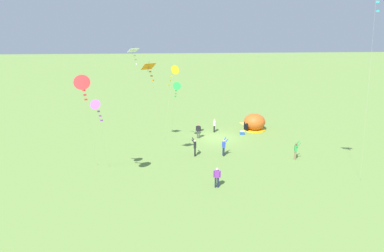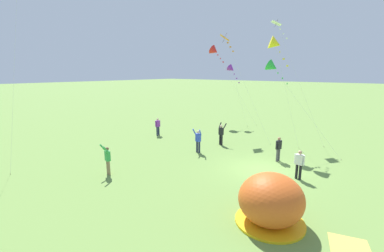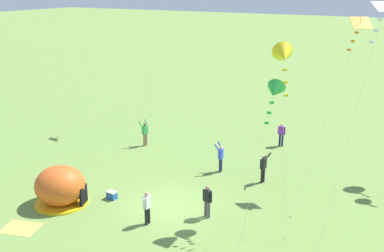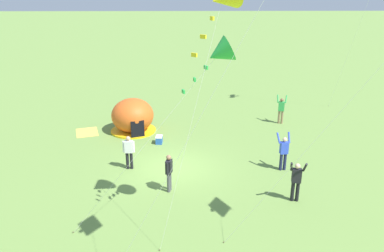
{
  "view_description": "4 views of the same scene",
  "coord_description": "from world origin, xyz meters",
  "px_view_note": "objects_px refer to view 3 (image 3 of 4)",
  "views": [
    {
      "loc": [
        6.23,
        32.97,
        11.96
      ],
      "look_at": [
        3.54,
        5.23,
        3.22
      ],
      "focal_mm": 28.0,
      "sensor_mm": 36.0,
      "label": 1
    },
    {
      "loc": [
        -14.65,
        -6.12,
        6.1
      ],
      "look_at": [
        0.06,
        5.74,
        2.08
      ],
      "focal_mm": 24.0,
      "sensor_mm": 36.0,
      "label": 2
    },
    {
      "loc": [
        11.48,
        -18.17,
        11.3
      ],
      "look_at": [
        -1.43,
        4.91,
        2.85
      ],
      "focal_mm": 42.0,
      "sensor_mm": 36.0,
      "label": 3
    },
    {
      "loc": [
        16.86,
        0.5,
        8.35
      ],
      "look_at": [
        -0.92,
        0.94,
        1.88
      ],
      "focal_mm": 35.0,
      "sensor_mm": 36.0,
      "label": 4
    }
  ],
  "objects_px": {
    "person_strolling": "(207,200)",
    "kite_orange": "(359,28)",
    "kite_yellow": "(284,55)",
    "kite_green": "(275,91)",
    "person_arms_raised": "(145,133)",
    "kite_white": "(382,15)",
    "popup_tent": "(60,186)",
    "cooler_box": "(112,195)",
    "person_flying_kite": "(263,167)",
    "person_watching_sky": "(147,206)",
    "person_near_tent": "(281,133)",
    "person_with_toddler": "(221,157)"
  },
  "relations": [
    {
      "from": "cooler_box",
      "to": "person_with_toddler",
      "type": "height_order",
      "value": "person_with_toddler"
    },
    {
      "from": "person_watching_sky",
      "to": "kite_orange",
      "type": "relative_size",
      "value": 0.18
    },
    {
      "from": "person_with_toddler",
      "to": "popup_tent",
      "type": "bearing_deg",
      "value": -124.85
    },
    {
      "from": "person_watching_sky",
      "to": "kite_yellow",
      "type": "bearing_deg",
      "value": 37.13
    },
    {
      "from": "kite_yellow",
      "to": "kite_green",
      "type": "distance_m",
      "value": 1.74
    },
    {
      "from": "person_flying_kite",
      "to": "person_arms_raised",
      "type": "xyz_separation_m",
      "value": [
        -9.72,
        1.81,
        0.0
      ]
    },
    {
      "from": "person_with_toddler",
      "to": "person_arms_raised",
      "type": "distance_m",
      "value": 7.01
    },
    {
      "from": "person_flying_kite",
      "to": "kite_white",
      "type": "bearing_deg",
      "value": -20.27
    },
    {
      "from": "person_strolling",
      "to": "kite_orange",
      "type": "height_order",
      "value": "kite_orange"
    },
    {
      "from": "cooler_box",
      "to": "person_arms_raised",
      "type": "relative_size",
      "value": 0.29
    },
    {
      "from": "cooler_box",
      "to": "person_strolling",
      "type": "bearing_deg",
      "value": 7.95
    },
    {
      "from": "person_with_toddler",
      "to": "kite_yellow",
      "type": "bearing_deg",
      "value": -37.34
    },
    {
      "from": "person_with_toddler",
      "to": "person_strolling",
      "type": "xyz_separation_m",
      "value": [
        1.92,
        -5.51,
        -0.03
      ]
    },
    {
      "from": "person_flying_kite",
      "to": "kite_yellow",
      "type": "xyz_separation_m",
      "value": [
        1.91,
        -3.44,
        7.16
      ]
    },
    {
      "from": "person_watching_sky",
      "to": "person_near_tent",
      "type": "height_order",
      "value": "same"
    },
    {
      "from": "popup_tent",
      "to": "kite_yellow",
      "type": "xyz_separation_m",
      "value": [
        10.38,
        4.34,
        7.16
      ]
    },
    {
      "from": "popup_tent",
      "to": "person_arms_raised",
      "type": "xyz_separation_m",
      "value": [
        -1.25,
        9.59,
        0.0
      ]
    },
    {
      "from": "person_arms_raised",
      "to": "person_watching_sky",
      "type": "bearing_deg",
      "value": -54.52
    },
    {
      "from": "kite_yellow",
      "to": "kite_white",
      "type": "distance_m",
      "value": 4.42
    },
    {
      "from": "cooler_box",
      "to": "person_with_toddler",
      "type": "xyz_separation_m",
      "value": [
        3.56,
        6.27,
        0.78
      ]
    },
    {
      "from": "popup_tent",
      "to": "person_near_tent",
      "type": "height_order",
      "value": "popup_tent"
    },
    {
      "from": "popup_tent",
      "to": "person_near_tent",
      "type": "relative_size",
      "value": 1.63
    },
    {
      "from": "popup_tent",
      "to": "kite_orange",
      "type": "distance_m",
      "value": 18.01
    },
    {
      "from": "person_near_tent",
      "to": "person_flying_kite",
      "type": "bearing_deg",
      "value": -80.63
    },
    {
      "from": "person_watching_sky",
      "to": "person_flying_kite",
      "type": "bearing_deg",
      "value": 66.31
    },
    {
      "from": "kite_white",
      "to": "person_flying_kite",
      "type": "bearing_deg",
      "value": 159.73
    },
    {
      "from": "person_arms_raised",
      "to": "kite_white",
      "type": "relative_size",
      "value": 0.18
    },
    {
      "from": "cooler_box",
      "to": "kite_orange",
      "type": "xyz_separation_m",
      "value": [
        10.58,
        8.34,
        8.8
      ]
    },
    {
      "from": "cooler_box",
      "to": "kite_green",
      "type": "height_order",
      "value": "kite_green"
    },
    {
      "from": "person_with_toddler",
      "to": "kite_white",
      "type": "height_order",
      "value": "kite_white"
    },
    {
      "from": "cooler_box",
      "to": "kite_orange",
      "type": "height_order",
      "value": "kite_orange"
    },
    {
      "from": "popup_tent",
      "to": "kite_orange",
      "type": "xyz_separation_m",
      "value": [
        12.59,
        10.07,
        8.02
      ]
    },
    {
      "from": "kite_green",
      "to": "person_watching_sky",
      "type": "bearing_deg",
      "value": -141.26
    },
    {
      "from": "popup_tent",
      "to": "person_watching_sky",
      "type": "bearing_deg",
      "value": 5.0
    },
    {
      "from": "person_near_tent",
      "to": "kite_green",
      "type": "xyz_separation_m",
      "value": [
        2.67,
        -10.02,
        5.48
      ]
    },
    {
      "from": "person_flying_kite",
      "to": "kite_orange",
      "type": "height_order",
      "value": "kite_orange"
    },
    {
      "from": "cooler_box",
      "to": "popup_tent",
      "type": "bearing_deg",
      "value": -139.26
    },
    {
      "from": "person_flying_kite",
      "to": "person_watching_sky",
      "type": "height_order",
      "value": "person_flying_kite"
    },
    {
      "from": "person_near_tent",
      "to": "kite_yellow",
      "type": "relative_size",
      "value": 0.2
    },
    {
      "from": "kite_green",
      "to": "popup_tent",
      "type": "bearing_deg",
      "value": -156.81
    },
    {
      "from": "popup_tent",
      "to": "person_flying_kite",
      "type": "relative_size",
      "value": 1.49
    },
    {
      "from": "person_flying_kite",
      "to": "person_strolling",
      "type": "bearing_deg",
      "value": -100.46
    },
    {
      "from": "kite_yellow",
      "to": "kite_green",
      "type": "relative_size",
      "value": 1.25
    },
    {
      "from": "person_near_tent",
      "to": "kite_green",
      "type": "distance_m",
      "value": 11.73
    },
    {
      "from": "person_near_tent",
      "to": "kite_yellow",
      "type": "xyz_separation_m",
      "value": [
        2.99,
        -9.99,
        7.19
      ]
    },
    {
      "from": "cooler_box",
      "to": "person_strolling",
      "type": "relative_size",
      "value": 0.32
    },
    {
      "from": "person_watching_sky",
      "to": "kite_yellow",
      "type": "xyz_separation_m",
      "value": [
        5.12,
        3.88,
        7.19
      ]
    },
    {
      "from": "person_arms_raised",
      "to": "kite_white",
      "type": "height_order",
      "value": "kite_white"
    },
    {
      "from": "person_arms_raised",
      "to": "kite_yellow",
      "type": "xyz_separation_m",
      "value": [
        11.63,
        -5.26,
        7.16
      ]
    },
    {
      "from": "person_flying_kite",
      "to": "person_arms_raised",
      "type": "height_order",
      "value": "same"
    }
  ]
}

